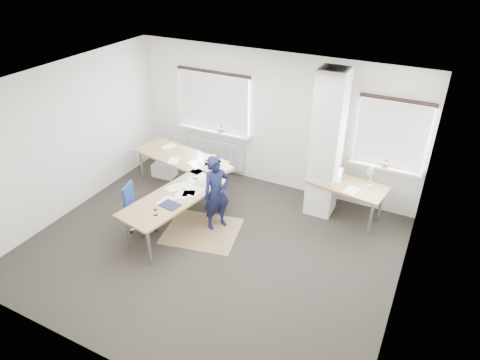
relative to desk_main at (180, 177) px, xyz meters
The scene contains 8 objects.
ground 1.56m from the desk_main, 36.02° to the right, with size 6.00×6.00×0.00m, color #282320.
room_shell 1.72m from the desk_main, 15.61° to the right, with size 6.04×5.04×2.82m.
floor_mat 1.13m from the desk_main, 33.07° to the right, with size 1.30×1.10×0.01m, color olive.
white_crate 1.48m from the desk_main, 139.92° to the left, with size 0.48×0.33×0.29m, color white.
desk_main is the anchor object (origin of this frame).
desk_side 3.10m from the desk_main, 20.84° to the left, with size 1.49×0.90×1.22m.
task_chair 1.07m from the desk_main, 104.08° to the right, with size 0.52×0.51×0.93m.
person 0.94m from the desk_main, 13.19° to the right, with size 0.51×0.34×1.41m, color black.
Camera 1 is at (3.05, -4.89, 4.70)m, focal length 32.00 mm.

